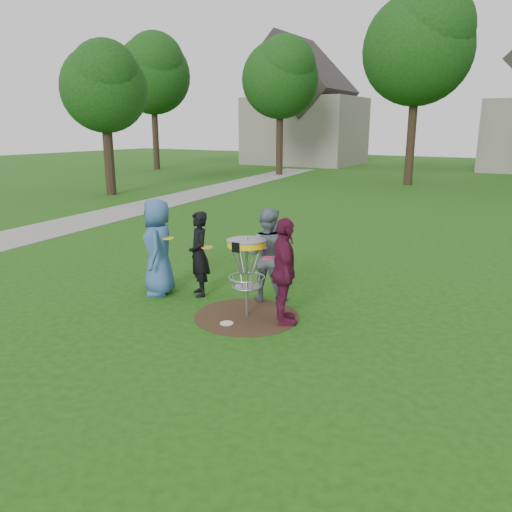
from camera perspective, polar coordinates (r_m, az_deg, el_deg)
The scene contains 11 objects.
ground at distance 8.60m, azimuth -1.05°, elevation -6.89°, with size 100.00×100.00×0.00m, color #19470F.
dirt_patch at distance 8.60m, azimuth -1.05°, elevation -6.87°, with size 1.80×1.80×0.01m, color #47331E.
concrete_path at distance 20.78m, azimuth -12.67°, elevation 5.54°, with size 2.20×40.00×0.02m, color #9E9E99.
player_blue at distance 9.68m, azimuth -11.12°, elevation 1.01°, with size 0.90×0.59×1.84m, color #365D96.
player_black at distance 9.49m, azimuth -6.53°, elevation 0.22°, with size 0.59×0.39×1.62m, color black.
player_grey at distance 9.15m, azimuth 1.26°, elevation 0.15°, with size 0.84×0.66×1.74m, color slate.
player_maroon at distance 8.04m, azimuth 3.23°, elevation -1.82°, with size 1.03×0.43×1.76m, color #5A1431.
disc_on_grass at distance 8.29m, azimuth -3.38°, elevation -7.70°, with size 0.22×0.22×0.02m, color silver.
disc_golf_basket at distance 8.28m, azimuth -1.08°, elevation -0.32°, with size 0.66×0.67×1.38m.
held_discs at distance 8.87m, azimuth -3.63°, elevation 0.98°, with size 2.44×0.83×0.16m.
tree_row at distance 27.86m, azimuth 24.71°, elevation 19.63°, with size 51.20×17.42×9.90m.
Camera 1 is at (4.30, -6.75, 3.15)m, focal length 35.00 mm.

